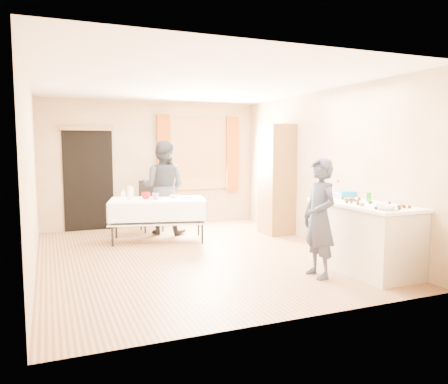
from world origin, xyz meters
name	(u,v)px	position (x,y,z in m)	size (l,w,h in m)	color
floor	(194,256)	(0.00, 0.00, -0.01)	(4.50, 5.50, 0.02)	#9E7047
ceiling	(193,83)	(0.00, 0.00, 2.61)	(4.50, 5.50, 0.02)	white
wall_back	(153,164)	(0.00, 2.76, 1.30)	(4.50, 0.02, 2.60)	tan
wall_front	(287,187)	(0.00, -2.76, 1.30)	(4.50, 0.02, 2.60)	tan
wall_left	(30,175)	(-2.26, 0.00, 1.30)	(0.02, 5.50, 2.60)	tan
wall_right	(320,168)	(2.26, 0.00, 1.30)	(0.02, 5.50, 2.60)	tan
window_frame	(198,154)	(1.00, 2.72, 1.50)	(1.32, 0.06, 1.52)	olive
window_pane	(199,154)	(1.00, 2.71, 1.50)	(1.20, 0.02, 1.40)	white
curtain_left	(164,155)	(0.22, 2.67, 1.50)	(0.28, 0.06, 1.65)	#92410F
curtain_right	(232,154)	(1.78, 2.67, 1.50)	(0.28, 0.06, 1.65)	#92410F
doorway	(89,180)	(-1.30, 2.73, 1.00)	(0.95, 0.04, 2.00)	black
door_lintel	(87,128)	(-1.30, 2.70, 2.02)	(1.05, 0.06, 0.08)	olive
cabinet	(277,180)	(1.99, 1.02, 1.04)	(0.50, 0.60, 2.08)	brown
counter	(363,236)	(1.89, -1.59, 0.45)	(0.77, 1.63, 0.91)	beige
party_table	(158,216)	(-0.27, 1.23, 0.44)	(1.82, 1.22, 0.75)	black
chair	(151,216)	(-0.17, 2.20, 0.30)	(0.42, 0.42, 1.00)	black
girl	(319,218)	(1.14, -1.65, 0.76)	(0.38, 0.56, 1.52)	#25293F
woman	(163,187)	(-0.01, 1.84, 0.89)	(1.09, 1.03, 1.78)	black
soda_can	(369,197)	(2.09, -1.44, 0.97)	(0.07, 0.07, 0.12)	#179825
mixing_bowl	(386,207)	(1.71, -2.19, 0.94)	(0.28, 0.28, 0.06)	white
foam_block	(335,195)	(1.87, -0.97, 0.95)	(0.15, 0.10, 0.08)	white
blue_basket	(346,194)	(2.14, -0.88, 0.95)	(0.30, 0.20, 0.08)	blue
pitcher	(130,194)	(-0.75, 1.22, 0.86)	(0.11, 0.11, 0.22)	silver
cup_red	(146,195)	(-0.46, 1.30, 0.81)	(0.19, 0.19, 0.12)	red
cup_rainbow	(156,196)	(-0.33, 1.12, 0.81)	(0.15, 0.15, 0.12)	red
small_bowl	(174,196)	(0.04, 1.28, 0.78)	(0.17, 0.17, 0.05)	white
pastry_tray	(187,199)	(0.19, 0.99, 0.76)	(0.28, 0.20, 0.02)	white
bottle	(123,194)	(-0.82, 1.55, 0.83)	(0.09, 0.09, 0.17)	white
cake_balls	(370,203)	(1.86, -1.73, 0.93)	(0.53, 1.14, 0.04)	#3F2314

